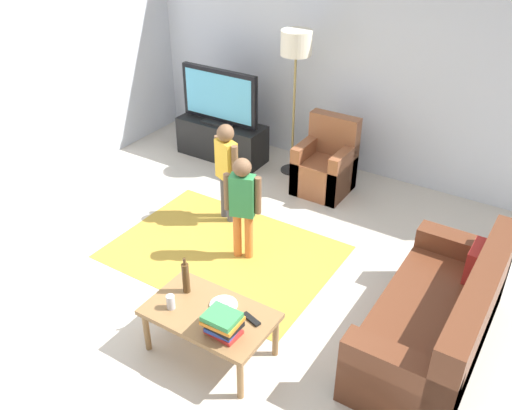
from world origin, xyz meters
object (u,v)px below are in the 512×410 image
at_px(armchair, 326,167).
at_px(child_near_tv, 226,164).
at_px(floor_lamp, 296,51).
at_px(soda_can, 171,302).
at_px(coffee_table, 210,317).
at_px(tv_stand, 222,140).
at_px(child_center, 243,200).
at_px(book_stack, 223,323).
at_px(tv, 220,97).
at_px(bottle, 186,278).
at_px(plate, 224,305).
at_px(tv_remote, 251,319).
at_px(couch, 442,323).

bearing_deg(armchair, child_near_tv, -117.62).
bearing_deg(armchair, floor_lamp, 161.40).
height_order(child_near_tv, soda_can, child_near_tv).
xyz_separation_m(coffee_table, soda_can, (-0.28, -0.12, 0.11)).
relative_size(tv_stand, child_center, 1.10).
bearing_deg(tv_stand, book_stack, -54.33).
xyz_separation_m(tv, bottle, (1.66, -2.78, -0.29)).
distance_m(floor_lamp, coffee_table, 3.42).
distance_m(tv, plate, 3.44).
xyz_separation_m(tv_remote, soda_can, (-0.60, -0.22, 0.05)).
bearing_deg(tv, tv_stand, 90.00).
bearing_deg(tv_remote, child_center, 142.86).
height_order(tv, floor_lamp, floor_lamp).
bearing_deg(tv_remote, bottle, -163.41).
height_order(tv, book_stack, tv).
distance_m(coffee_table, plate, 0.14).
xyz_separation_m(armchair, plate, (0.46, -2.75, 0.13)).
bearing_deg(tv_stand, tv, -90.00).
distance_m(bottle, tv_remote, 0.63).
xyz_separation_m(couch, book_stack, (-1.31, -1.12, 0.22)).
height_order(couch, soda_can, couch).
distance_m(child_center, soda_can, 1.36).
distance_m(child_near_tv, plate, 1.92).
height_order(floor_lamp, coffee_table, floor_lamp).
height_order(tv_stand, book_stack, book_stack).
height_order(bottle, tv_remote, bottle).
bearing_deg(plate, tv_remote, -4.24).
xyz_separation_m(floor_lamp, child_near_tv, (-0.04, -1.36, -0.87)).
relative_size(floor_lamp, tv_remote, 10.47).
bearing_deg(armchair, bottle, -87.76).
bearing_deg(child_center, coffee_table, -67.79).
bearing_deg(soda_can, couch, 31.70).
bearing_deg(book_stack, coffee_table, 150.35).
bearing_deg(plate, book_stack, -55.66).
bearing_deg(couch, book_stack, -139.50).
bearing_deg(plate, soda_can, -144.00).
xyz_separation_m(armchair, child_near_tv, (-0.61, -1.17, 0.38)).
distance_m(armchair, child_center, 1.70).
xyz_separation_m(couch, soda_can, (-1.81, -1.12, 0.19)).
distance_m(child_center, bottle, 1.13).
relative_size(coffee_table, soda_can, 8.33).
height_order(couch, coffee_table, couch).
xyz_separation_m(tv_stand, tv_remote, (2.28, -2.81, 0.19)).
bearing_deg(child_near_tv, coffee_table, -58.93).
bearing_deg(coffee_table, couch, 33.12).
xyz_separation_m(tv, plate, (2.01, -2.76, -0.42)).
bearing_deg(bottle, couch, 26.13).
xyz_separation_m(child_center, soda_can, (0.21, -1.33, -0.18)).
xyz_separation_m(floor_lamp, soda_can, (0.70, -3.18, -1.06)).
relative_size(child_near_tv, coffee_table, 1.12).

